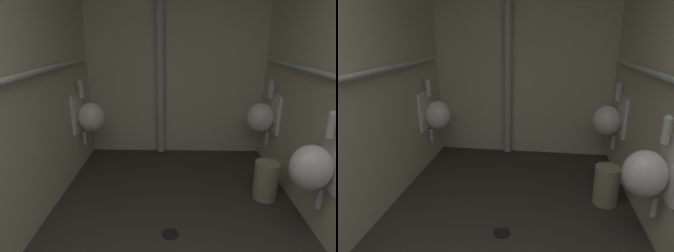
% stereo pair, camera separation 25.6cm
% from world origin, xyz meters
% --- Properties ---
extents(floor, '(2.39, 3.61, 0.08)m').
position_xyz_m(floor, '(0.00, 1.74, -0.04)').
color(floor, '#383330').
rests_on(floor, ground).
extents(wall_left, '(0.06, 3.61, 2.71)m').
position_xyz_m(wall_left, '(-1.17, 1.74, 1.36)').
color(wall_left, beige).
rests_on(wall_left, ground).
extents(wall_back, '(2.39, 0.06, 2.71)m').
position_xyz_m(wall_back, '(0.00, 3.52, 1.36)').
color(wall_back, beige).
rests_on(wall_back, ground).
extents(urinal_left_mid, '(0.32, 0.30, 0.76)m').
position_xyz_m(urinal_left_mid, '(-0.99, 2.93, 0.65)').
color(urinal_left_mid, white).
extents(urinal_right_mid, '(0.32, 0.30, 0.76)m').
position_xyz_m(urinal_right_mid, '(0.99, 1.70, 0.65)').
color(urinal_right_mid, white).
extents(urinal_right_far, '(0.32, 0.30, 0.76)m').
position_xyz_m(urinal_right_far, '(0.99, 2.96, 0.65)').
color(urinal_right_far, white).
extents(supply_pipe_left, '(0.06, 2.88, 0.06)m').
position_xyz_m(supply_pipe_left, '(-1.08, 1.72, 1.27)').
color(supply_pipe_left, '#B2B2B2').
extents(supply_pipe_right, '(0.06, 2.83, 0.06)m').
position_xyz_m(supply_pipe_right, '(1.08, 1.78, 1.27)').
color(supply_pipe_right, '#B2B2B2').
extents(standpipe_back_wall, '(0.10, 0.10, 2.66)m').
position_xyz_m(standpipe_back_wall, '(-0.20, 3.41, 1.36)').
color(standpipe_back_wall, '#B2B2B2').
rests_on(standpipe_back_wall, ground).
extents(floor_drain, '(0.14, 0.14, 0.01)m').
position_xyz_m(floor_drain, '(-0.04, 1.75, 0.00)').
color(floor_drain, black).
rests_on(floor_drain, ground).
extents(waste_bin, '(0.23, 0.23, 0.38)m').
position_xyz_m(waste_bin, '(0.88, 2.32, 0.19)').
color(waste_bin, '#9E937A').
rests_on(waste_bin, ground).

